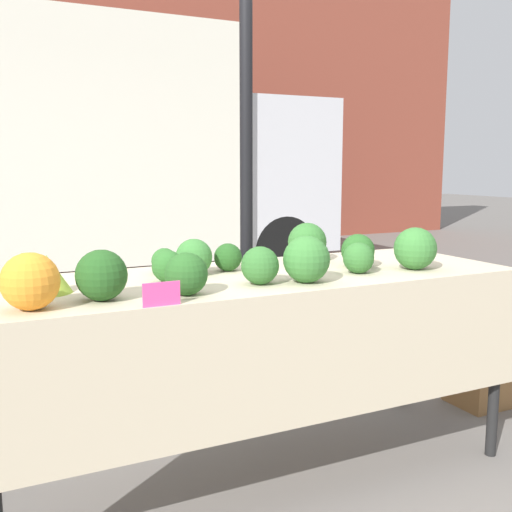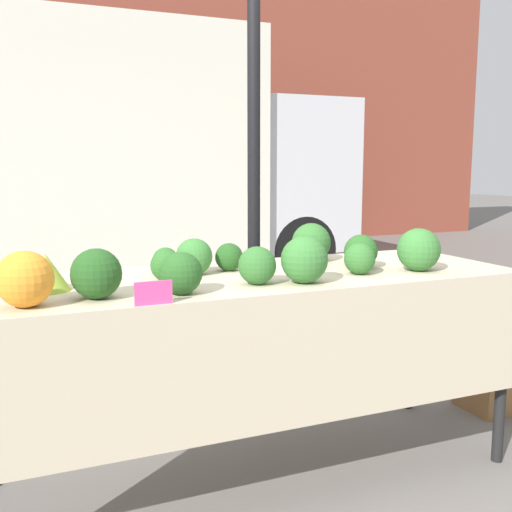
{
  "view_description": "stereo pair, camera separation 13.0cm",
  "coord_description": "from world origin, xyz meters",
  "px_view_note": "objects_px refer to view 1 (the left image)",
  "views": [
    {
      "loc": [
        -1.09,
        -2.26,
        1.36
      ],
      "look_at": [
        0.0,
        0.0,
        0.98
      ],
      "focal_mm": 42.0,
      "sensor_mm": 36.0,
      "label": 1
    },
    {
      "loc": [
        -0.97,
        -2.31,
        1.36
      ],
      "look_at": [
        0.0,
        0.0,
        0.98
      ],
      "focal_mm": 42.0,
      "sensor_mm": 36.0,
      "label": 2
    }
  ],
  "objects_px": {
    "orange_cauliflower": "(30,281)",
    "price_sign": "(161,294)",
    "produce_crate": "(491,377)",
    "parked_truck": "(94,153)"
  },
  "relations": [
    {
      "from": "orange_cauliflower",
      "to": "price_sign",
      "type": "relative_size",
      "value": 1.47
    },
    {
      "from": "parked_truck",
      "to": "orange_cauliflower",
      "type": "distance_m",
      "value": 5.11
    },
    {
      "from": "parked_truck",
      "to": "produce_crate",
      "type": "xyz_separation_m",
      "value": [
        1.35,
        -4.55,
        -1.36
      ]
    },
    {
      "from": "parked_truck",
      "to": "orange_cauliflower",
      "type": "height_order",
      "value": "parked_truck"
    },
    {
      "from": "parked_truck",
      "to": "orange_cauliflower",
      "type": "bearing_deg",
      "value": -103.2
    },
    {
      "from": "price_sign",
      "to": "produce_crate",
      "type": "distance_m",
      "value": 2.32
    },
    {
      "from": "produce_crate",
      "to": "parked_truck",
      "type": "bearing_deg",
      "value": 106.51
    },
    {
      "from": "orange_cauliflower",
      "to": "price_sign",
      "type": "distance_m",
      "value": 0.42
    },
    {
      "from": "orange_cauliflower",
      "to": "produce_crate",
      "type": "relative_size",
      "value": 0.39
    },
    {
      "from": "price_sign",
      "to": "produce_crate",
      "type": "xyz_separation_m",
      "value": [
        2.12,
        0.53,
        -0.79
      ]
    }
  ]
}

